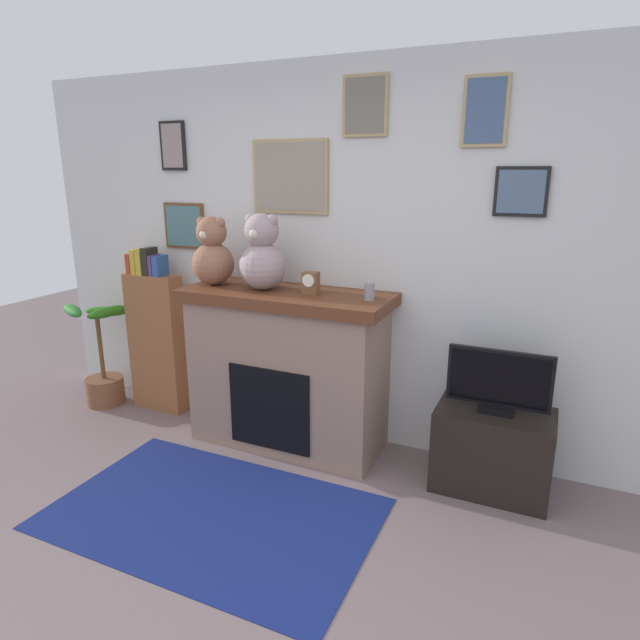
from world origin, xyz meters
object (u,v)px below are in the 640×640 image
object	(u,v)px
mantel_clock	(311,283)
teddy_bear_cream	(262,256)
television	(499,383)
bookshelf	(156,337)
potted_plant	(103,368)
fireplace	(288,368)
tv_stand	(492,450)
teddy_bear_tan	(213,254)
candle_jar	(369,291)

from	to	relation	value
mantel_clock	teddy_bear_cream	world-z (taller)	teddy_bear_cream
mantel_clock	television	bearing A→B (deg)	-0.39
bookshelf	television	xyz separation A→B (m)	(2.64, -0.10, 0.09)
potted_plant	mantel_clock	distance (m)	2.09
potted_plant	teddy_bear_cream	xyz separation A→B (m)	(1.54, 0.04, 1.03)
fireplace	tv_stand	world-z (taller)	fireplace
tv_stand	television	bearing A→B (deg)	-90.00
fireplace	teddy_bear_tan	distance (m)	0.96
fireplace	tv_stand	bearing A→B (deg)	-1.06
television	teddy_bear_tan	size ratio (longest dim) A/B	1.24
bookshelf	mantel_clock	xyz separation A→B (m)	(1.42, -0.09, 0.58)
fireplace	potted_plant	xyz separation A→B (m)	(-1.71, -0.06, -0.24)
fireplace	bookshelf	size ratio (longest dim) A/B	1.09
bookshelf	teddy_bear_tan	bearing A→B (deg)	-8.00
television	teddy_bear_cream	distance (m)	1.70
tv_stand	television	distance (m)	0.44
fireplace	candle_jar	bearing A→B (deg)	-1.71
fireplace	potted_plant	size ratio (longest dim) A/B	1.64
bookshelf	television	distance (m)	2.64
teddy_bear_cream	tv_stand	bearing A→B (deg)	-0.28
candle_jar	teddy_bear_tan	bearing A→B (deg)	-179.97
mantel_clock	bookshelf	bearing A→B (deg)	176.24
teddy_bear_tan	teddy_bear_cream	size ratio (longest dim) A/B	0.93
teddy_bear_tan	teddy_bear_cream	bearing A→B (deg)	-0.01
bookshelf	candle_jar	xyz separation A→B (m)	(1.82, -0.09, 0.56)
potted_plant	candle_jar	world-z (taller)	candle_jar
potted_plant	tv_stand	bearing A→B (deg)	0.57
mantel_clock	candle_jar	bearing A→B (deg)	0.20
potted_plant	candle_jar	distance (m)	2.46
fireplace	mantel_clock	bearing A→B (deg)	-5.75
tv_stand	candle_jar	distance (m)	1.22
potted_plant	teddy_bear_tan	size ratio (longest dim) A/B	1.84
fireplace	teddy_bear_cream	size ratio (longest dim) A/B	2.81
teddy_bear_cream	potted_plant	bearing A→B (deg)	-178.56
mantel_clock	teddy_bear_tan	bearing A→B (deg)	179.94
candle_jar	teddy_bear_tan	xyz separation A→B (m)	(-1.17, -0.00, 0.16)
potted_plant	teddy_bear_tan	xyz separation A→B (m)	(1.14, 0.04, 1.01)
fireplace	television	distance (m)	1.42
potted_plant	tv_stand	distance (m)	3.12
bookshelf	candle_jar	distance (m)	1.91
teddy_bear_tan	candle_jar	bearing A→B (deg)	0.03
fireplace	mantel_clock	distance (m)	0.66
mantel_clock	tv_stand	bearing A→B (deg)	-0.33
bookshelf	teddy_bear_cream	size ratio (longest dim) A/B	2.59
tv_stand	mantel_clock	world-z (taller)	mantel_clock
bookshelf	potted_plant	size ratio (longest dim) A/B	1.51
candle_jar	teddy_bear_cream	distance (m)	0.78
television	mantel_clock	size ratio (longest dim) A/B	4.01
teddy_bear_tan	teddy_bear_cream	xyz separation A→B (m)	(0.40, -0.00, 0.02)
fireplace	tv_stand	size ratio (longest dim) A/B	2.12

